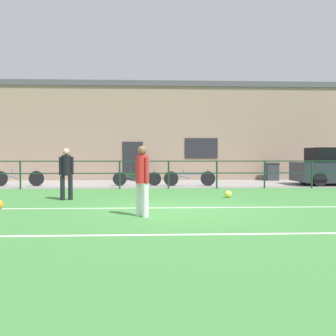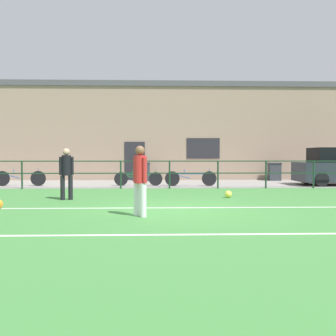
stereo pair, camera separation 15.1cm
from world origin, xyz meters
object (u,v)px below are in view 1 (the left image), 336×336
object	(u,v)px
player_striker	(142,176)
trash_bin_1	(143,172)
soccer_ball_spare	(228,194)
trash_bin_0	(272,171)
bicycle_parked_0	(18,178)
bicycle_parked_1	(137,179)
bicycle_parked_2	(189,178)
player_goalkeeper	(66,171)

from	to	relation	value
player_striker	trash_bin_1	size ratio (longest dim) A/B	1.62
soccer_ball_spare	trash_bin_0	world-z (taller)	trash_bin_0
player_striker	soccer_ball_spare	bearing A→B (deg)	102.79
soccer_ball_spare	trash_bin_1	size ratio (longest dim) A/B	0.24
player_striker	bicycle_parked_0	xyz separation A→B (m)	(-5.61, 8.17, -0.53)
bicycle_parked_1	trash_bin_1	bearing A→B (deg)	86.00
bicycle_parked_2	trash_bin_1	world-z (taller)	trash_bin_1
player_goalkeeper	bicycle_parked_1	size ratio (longest dim) A/B	0.74
soccer_ball_spare	bicycle_parked_0	xyz separation A→B (m)	(-8.29, 4.58, 0.25)
player_goalkeeper	player_striker	bearing A→B (deg)	114.25
bicycle_parked_1	bicycle_parked_2	xyz separation A→B (m)	(2.31, -0.21, 0.02)
player_goalkeeper	trash_bin_1	size ratio (longest dim) A/B	1.62
player_goalkeeper	bicycle_parked_1	world-z (taller)	player_goalkeeper
player_striker	bicycle_parked_0	distance (m)	9.92
player_goalkeeper	soccer_ball_spare	world-z (taller)	player_goalkeeper
player_goalkeeper	trash_bin_0	size ratio (longest dim) A/B	1.66
player_striker	soccer_ball_spare	distance (m)	4.55
player_goalkeeper	bicycle_parked_0	world-z (taller)	player_goalkeeper
player_goalkeeper	bicycle_parked_1	xyz separation A→B (m)	(1.95, 4.98, -0.56)
bicycle_parked_0	trash_bin_1	world-z (taller)	trash_bin_1
player_striker	player_goalkeeper	bearing A→B (deg)	176.43
player_goalkeeper	bicycle_parked_2	bearing A→B (deg)	-144.34
bicycle_parked_1	trash_bin_0	world-z (taller)	trash_bin_0
trash_bin_0	soccer_ball_spare	bearing A→B (deg)	-117.12
player_striker	trash_bin_1	distance (m)	11.20
soccer_ball_spare	bicycle_parked_0	distance (m)	9.47
player_striker	bicycle_parked_1	distance (m)	8.20
player_goalkeeper	player_striker	distance (m)	3.98
player_striker	bicycle_parked_1	size ratio (longest dim) A/B	0.74
bicycle_parked_1	trash_bin_1	world-z (taller)	trash_bin_1
soccer_ball_spare	bicycle_parked_0	world-z (taller)	bicycle_parked_0
trash_bin_0	trash_bin_1	xyz separation A→B (m)	(-6.89, -0.17, 0.01)
trash_bin_0	bicycle_parked_0	bearing A→B (deg)	-165.42
trash_bin_0	trash_bin_1	distance (m)	6.89
player_striker	bicycle_parked_1	world-z (taller)	player_striker
player_goalkeeper	soccer_ball_spare	xyz separation A→B (m)	(5.07, 0.40, -0.78)
bicycle_parked_1	trash_bin_1	size ratio (longest dim) A/B	2.19
bicycle_parked_0	trash_bin_0	size ratio (longest dim) A/B	2.34
soccer_ball_spare	trash_bin_0	xyz separation A→B (m)	(3.98, 7.78, 0.39)
player_goalkeeper	bicycle_parked_2	xyz separation A→B (m)	(4.26, 4.78, -0.54)
trash_bin_0	trash_bin_1	bearing A→B (deg)	-178.58
trash_bin_0	player_goalkeeper	bearing A→B (deg)	-137.92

